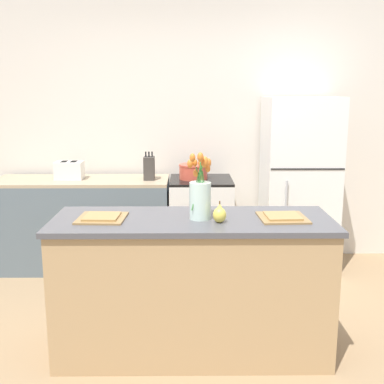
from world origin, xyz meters
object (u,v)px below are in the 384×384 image
(knife_block, at_px, (149,168))
(toaster, at_px, (69,170))
(stove_range, at_px, (201,223))
(refrigerator, at_px, (299,184))
(plate_setting_right, at_px, (283,217))
(cooking_pot, at_px, (193,172))
(plate_setting_left, at_px, (102,217))
(flower_vase, at_px, (200,195))
(pear_figurine, at_px, (220,214))

(knife_block, bearing_deg, toaster, 177.24)
(stove_range, height_order, refrigerator, refrigerator)
(refrigerator, distance_m, plate_setting_right, 1.68)
(stove_range, height_order, plate_setting_right, plate_setting_right)
(plate_setting_right, bearing_deg, refrigerator, 73.66)
(plate_setting_right, height_order, cooking_pot, cooking_pot)
(stove_range, relative_size, knife_block, 3.29)
(stove_range, distance_m, plate_setting_left, 1.81)
(flower_vase, distance_m, plate_setting_left, 0.64)
(stove_range, relative_size, refrigerator, 0.53)
(pear_figurine, bearing_deg, plate_setting_right, 12.23)
(stove_range, xyz_separation_m, pear_figurine, (0.07, -1.70, 0.53))
(flower_vase, height_order, cooking_pot, flower_vase)
(knife_block, bearing_deg, plate_setting_right, -58.34)
(refrigerator, bearing_deg, cooking_pot, 179.86)
(cooking_pot, bearing_deg, stove_range, -2.46)
(refrigerator, relative_size, plate_setting_right, 5.38)
(plate_setting_right, relative_size, cooking_pot, 1.11)
(plate_setting_right, xyz_separation_m, cooking_pot, (-0.55, 1.61, 0.03))
(plate_setting_left, distance_m, plate_setting_right, 1.15)
(refrigerator, height_order, pear_figurine, refrigerator)
(flower_vase, relative_size, plate_setting_left, 1.40)
(stove_range, relative_size, pear_figurine, 6.51)
(stove_range, height_order, plate_setting_left, plate_setting_left)
(stove_range, xyz_separation_m, plate_setting_left, (-0.68, -1.61, 0.49))
(stove_range, height_order, toaster, toaster)
(plate_setting_left, bearing_deg, plate_setting_right, 0.00)
(refrigerator, bearing_deg, toaster, 179.79)
(cooking_pot, xyz_separation_m, knife_block, (-0.42, -0.03, 0.04))
(pear_figurine, bearing_deg, toaster, 128.09)
(stove_range, bearing_deg, pear_figurine, -87.72)
(plate_setting_left, bearing_deg, refrigerator, 44.72)
(plate_setting_left, relative_size, toaster, 1.11)
(refrigerator, xyz_separation_m, pear_figurine, (-0.88, -1.70, 0.14))
(cooking_pot, bearing_deg, refrigerator, -0.14)
(flower_vase, xyz_separation_m, cooking_pot, (-0.02, 1.61, -0.12))
(refrigerator, xyz_separation_m, toaster, (-2.22, 0.01, 0.14))
(cooking_pot, bearing_deg, pear_figurine, -85.23)
(refrigerator, bearing_deg, stove_range, -179.96)
(plate_setting_left, xyz_separation_m, toaster, (-0.59, 1.62, 0.04))
(pear_figurine, xyz_separation_m, toaster, (-1.34, 1.71, -0.00))
(cooking_pot, bearing_deg, flower_vase, -89.15)
(flower_vase, height_order, plate_setting_right, flower_vase)
(refrigerator, height_order, plate_setting_left, refrigerator)
(pear_figurine, bearing_deg, refrigerator, 62.58)
(stove_range, bearing_deg, refrigerator, 0.04)
(plate_setting_right, bearing_deg, plate_setting_left, 180.00)
(pear_figurine, bearing_deg, stove_range, 92.28)
(stove_range, height_order, pear_figurine, pear_figurine)
(knife_block, bearing_deg, pear_figurine, -71.29)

